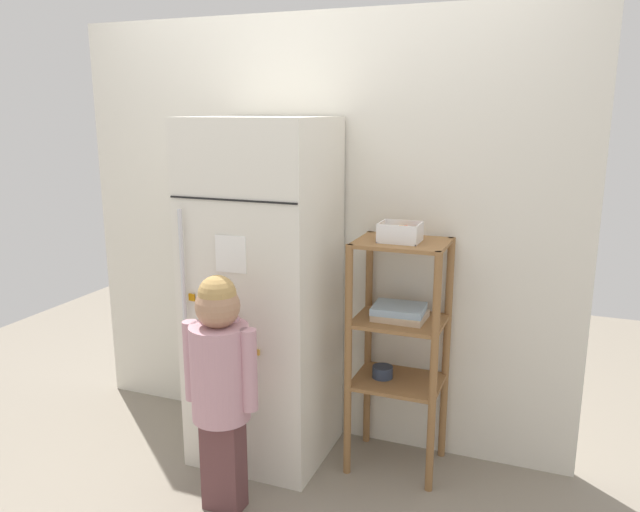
{
  "coord_description": "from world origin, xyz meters",
  "views": [
    {
      "loc": [
        1.18,
        -2.62,
        1.74
      ],
      "look_at": [
        0.15,
        0.02,
        1.07
      ],
      "focal_mm": 34.81,
      "sensor_mm": 36.0,
      "label": 1
    }
  ],
  "objects_px": {
    "child_standing": "(220,372)",
    "fruit_bin": "(402,234)",
    "refrigerator": "(264,293)",
    "pantry_shelf_unit": "(399,332)"
  },
  "relations": [
    {
      "from": "refrigerator",
      "to": "fruit_bin",
      "type": "relative_size",
      "value": 9.19
    },
    {
      "from": "fruit_bin",
      "to": "pantry_shelf_unit",
      "type": "bearing_deg",
      "value": 106.37
    },
    {
      "from": "pantry_shelf_unit",
      "to": "refrigerator",
      "type": "bearing_deg",
      "value": -170.52
    },
    {
      "from": "pantry_shelf_unit",
      "to": "fruit_bin",
      "type": "relative_size",
      "value": 6.18
    },
    {
      "from": "fruit_bin",
      "to": "refrigerator",
      "type": "bearing_deg",
      "value": -172.1
    },
    {
      "from": "child_standing",
      "to": "fruit_bin",
      "type": "relative_size",
      "value": 5.8
    },
    {
      "from": "refrigerator",
      "to": "child_standing",
      "type": "xyz_separation_m",
      "value": [
        0.04,
        -0.51,
        -0.2
      ]
    },
    {
      "from": "child_standing",
      "to": "pantry_shelf_unit",
      "type": "distance_m",
      "value": 0.88
    },
    {
      "from": "refrigerator",
      "to": "child_standing",
      "type": "height_order",
      "value": "refrigerator"
    },
    {
      "from": "refrigerator",
      "to": "pantry_shelf_unit",
      "type": "distance_m",
      "value": 0.69
    }
  ]
}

